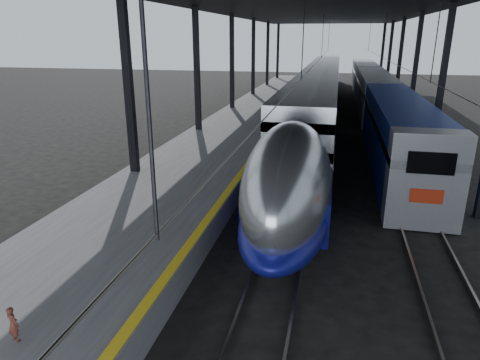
% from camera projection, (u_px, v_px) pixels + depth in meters
% --- Properties ---
extents(ground, '(160.00, 160.00, 0.00)m').
position_uv_depth(ground, '(226.00, 249.00, 15.20)').
color(ground, black).
rests_on(ground, ground).
extents(platform, '(6.00, 80.00, 1.00)m').
position_uv_depth(platform, '(245.00, 124.00, 34.27)').
color(platform, '#4C4C4F').
rests_on(platform, ground).
extents(yellow_strip, '(0.30, 80.00, 0.01)m').
position_uv_depth(yellow_strip, '(280.00, 119.00, 33.53)').
color(yellow_strip, gold).
rests_on(yellow_strip, platform).
extents(rails, '(6.52, 80.00, 0.16)m').
position_uv_depth(rails, '(347.00, 134.00, 32.75)').
color(rails, slate).
rests_on(rails, ground).
extents(canopy, '(18.00, 75.00, 9.47)m').
position_uv_depth(canopy, '(320.00, 8.00, 30.40)').
color(canopy, black).
rests_on(canopy, ground).
extents(tgv_train, '(3.13, 65.20, 4.49)m').
position_uv_depth(tgv_train, '(321.00, 93.00, 40.59)').
color(tgv_train, '#AAACB1').
rests_on(tgv_train, ground).
extents(second_train, '(2.80, 56.05, 3.86)m').
position_uv_depth(second_train, '(374.00, 94.00, 41.03)').
color(second_train, navy).
rests_on(second_train, ground).
extents(child, '(0.35, 0.28, 0.83)m').
position_uv_depth(child, '(13.00, 324.00, 9.00)').
color(child, '#50261A').
rests_on(child, platform).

